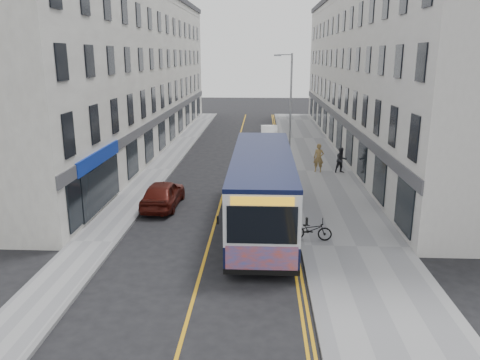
# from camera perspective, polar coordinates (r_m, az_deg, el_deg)

# --- Properties ---
(ground) EXTENTS (140.00, 140.00, 0.00)m
(ground) POSITION_cam_1_polar(r_m,az_deg,el_deg) (21.31, -3.51, -6.74)
(ground) COLOR black
(ground) RESTS_ON ground
(pavement_east) EXTENTS (4.50, 64.00, 0.12)m
(pavement_east) POSITION_cam_1_polar(r_m,az_deg,el_deg) (32.87, 9.66, 1.03)
(pavement_east) COLOR gray
(pavement_east) RESTS_ON ground
(pavement_west) EXTENTS (2.00, 64.00, 0.12)m
(pavement_west) POSITION_cam_1_polar(r_m,az_deg,el_deg) (33.41, -9.87, 1.25)
(pavement_west) COLOR gray
(pavement_west) RESTS_ON ground
(kerb_east) EXTENTS (0.18, 64.00, 0.13)m
(kerb_east) POSITION_cam_1_polar(r_m,az_deg,el_deg) (32.67, 5.74, 1.09)
(kerb_east) COLOR slate
(kerb_east) RESTS_ON ground
(kerb_west) EXTENTS (0.18, 64.00, 0.13)m
(kerb_west) POSITION_cam_1_polar(r_m,az_deg,el_deg) (33.21, -8.18, 1.24)
(kerb_west) COLOR slate
(kerb_west) RESTS_ON ground
(road_centre_line) EXTENTS (0.12, 64.00, 0.01)m
(road_centre_line) POSITION_cam_1_polar(r_m,az_deg,el_deg) (32.71, -1.28, 1.07)
(road_centre_line) COLOR orange
(road_centre_line) RESTS_ON ground
(road_dbl_yellow_inner) EXTENTS (0.10, 64.00, 0.01)m
(road_dbl_yellow_inner) POSITION_cam_1_polar(r_m,az_deg,el_deg) (32.66, 4.95, 1.00)
(road_dbl_yellow_inner) COLOR orange
(road_dbl_yellow_inner) RESTS_ON ground
(road_dbl_yellow_outer) EXTENTS (0.10, 64.00, 0.01)m
(road_dbl_yellow_outer) POSITION_cam_1_polar(r_m,az_deg,el_deg) (32.67, 5.30, 0.99)
(road_dbl_yellow_outer) COLOR orange
(road_dbl_yellow_outer) RESTS_ON ground
(terrace_east) EXTENTS (6.00, 46.00, 13.00)m
(terrace_east) POSITION_cam_1_polar(r_m,az_deg,el_deg) (41.73, 15.94, 12.57)
(terrace_east) COLOR silver
(terrace_east) RESTS_ON ground
(terrace_west) EXTENTS (6.00, 46.00, 13.00)m
(terrace_west) POSITION_cam_1_polar(r_m,az_deg,el_deg) (42.21, -13.05, 12.77)
(terrace_west) COLOR silver
(terrace_west) RESTS_ON ground
(streetlamp) EXTENTS (1.32, 0.18, 8.00)m
(streetlamp) POSITION_cam_1_polar(r_m,az_deg,el_deg) (33.90, 6.05, 9.01)
(streetlamp) COLOR #96989E
(streetlamp) RESTS_ON ground
(city_bus) EXTENTS (2.80, 12.00, 3.49)m
(city_bus) POSITION_cam_1_polar(r_m,az_deg,el_deg) (21.96, 2.72, -0.80)
(city_bus) COLOR black
(city_bus) RESTS_ON ground
(bicycle) EXTENTS (1.84, 0.83, 0.94)m
(bicycle) POSITION_cam_1_polar(r_m,az_deg,el_deg) (20.54, 8.67, -5.99)
(bicycle) COLOR black
(bicycle) RESTS_ON pavement_east
(pedestrian_near) EXTENTS (0.80, 0.64, 1.94)m
(pedestrian_near) POSITION_cam_1_polar(r_m,az_deg,el_deg) (32.34, 9.57, 2.68)
(pedestrian_near) COLOR olive
(pedestrian_near) RESTS_ON pavement_east
(pedestrian_far) EXTENTS (0.99, 0.86, 1.74)m
(pedestrian_far) POSITION_cam_1_polar(r_m,az_deg,el_deg) (32.37, 12.25, 2.38)
(pedestrian_far) COLOR black
(pedestrian_far) RESTS_ON pavement_east
(car_white) EXTENTS (1.62, 4.41, 1.44)m
(car_white) POSITION_cam_1_polar(r_m,az_deg,el_deg) (44.15, 3.57, 5.66)
(car_white) COLOR white
(car_white) RESTS_ON ground
(car_maroon) EXTENTS (1.87, 4.35, 1.47)m
(car_maroon) POSITION_cam_1_polar(r_m,az_deg,el_deg) (25.22, -9.37, -1.67)
(car_maroon) COLOR #49120C
(car_maroon) RESTS_ON ground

